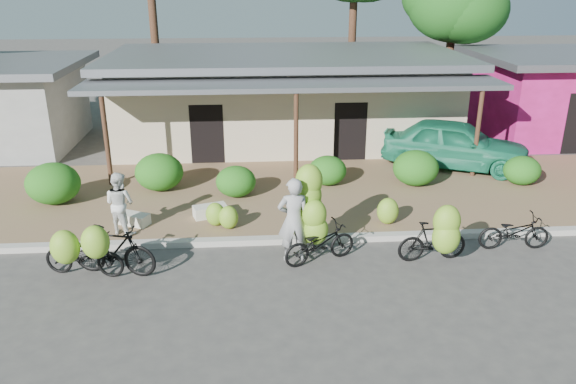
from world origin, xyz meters
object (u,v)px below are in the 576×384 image
object	(u,v)px
bike_right	(438,237)
bike_far_right	(514,232)
tree_near_right	(450,2)
bike_far_left	(81,254)
bike_left	(111,249)
sack_near	(210,211)
sack_far	(134,219)
bystander	(120,203)
bike_center	(314,223)
teal_van	(455,144)
vendor	(294,220)

from	to	relation	value
bike_right	bike_far_right	distance (m)	2.19
tree_near_right	bike_far_left	size ratio (longest dim) A/B	3.51
bike_left	sack_near	world-z (taller)	bike_left
tree_near_right	bike_far_right	world-z (taller)	tree_near_right
sack_near	sack_far	xyz separation A→B (m)	(-1.89, -0.37, -0.01)
bike_right	sack_far	distance (m)	7.45
bike_far_left	tree_near_right	bearing A→B (deg)	-29.08
bike_right	bystander	distance (m)	7.48
tree_near_right	sack_near	bearing A→B (deg)	-131.27
bike_far_left	bike_center	xyz separation A→B (m)	(5.00, 0.59, 0.30)
bike_right	sack_far	size ratio (longest dim) A/B	2.17
tree_near_right	bike_far_left	bearing A→B (deg)	-131.44
bike_center	bike_right	world-z (taller)	bike_center
bike_far_right	bystander	size ratio (longest dim) A/B	1.08
bike_center	bike_far_right	xyz separation A→B (m)	(4.72, 0.06, -0.42)
tree_near_right	teal_van	world-z (taller)	tree_near_right
tree_near_right	sack_near	xyz separation A→B (m)	(-9.79, -11.15, -4.71)
tree_near_right	teal_van	size ratio (longest dim) A/B	1.42
bike_right	sack_near	xyz separation A→B (m)	(-5.13, 2.81, -0.43)
tree_near_right	bystander	size ratio (longest dim) A/B	4.20
bike_center	sack_far	world-z (taller)	bike_center
bike_center	sack_near	world-z (taller)	bike_center
tree_near_right	bike_right	world-z (taller)	tree_near_right
bike_left	bystander	xyz separation A→B (m)	(-0.19, 1.95, 0.26)
bike_far_left	bike_left	xyz separation A→B (m)	(0.64, 0.00, 0.09)
bike_far_left	sack_near	bearing A→B (deg)	-29.73
teal_van	vendor	bearing A→B (deg)	160.04
bike_left	vendor	distance (m)	3.94
bike_far_right	bystander	xyz separation A→B (m)	(-9.28, 1.30, 0.46)
sack_near	bike_center	bearing A→B (deg)	-41.82
bike_far_right	teal_van	distance (m)	5.74
bystander	teal_van	bearing A→B (deg)	-126.35
vendor	bike_left	bearing A→B (deg)	5.36
bystander	teal_van	distance (m)	10.79
sack_near	teal_van	size ratio (longest dim) A/B	0.18
bike_center	bystander	world-z (taller)	bike_center
tree_near_right	sack_far	xyz separation A→B (m)	(-11.68, -11.52, -4.72)
sack_near	vendor	xyz separation A→B (m)	(2.01, -2.30, 0.71)
bike_center	tree_near_right	bearing A→B (deg)	-50.29
vendor	teal_van	xyz separation A→B (m)	(5.76, 5.84, -0.07)
bike_far_right	tree_near_right	bearing A→B (deg)	-8.89
bike_left	sack_far	xyz separation A→B (m)	(0.00, 2.43, -0.38)
teal_van	bike_right	bearing A→B (deg)	-177.91
bike_center	sack_near	distance (m)	3.37
sack_near	tree_near_right	bearing A→B (deg)	48.73
bystander	vendor	bearing A→B (deg)	-169.86
bike_center	sack_far	xyz separation A→B (m)	(-4.36, 1.85, -0.59)
bike_far_left	sack_near	distance (m)	3.78
vendor	bike_far_left	bearing A→B (deg)	4.35
bystander	sack_near	bearing A→B (deg)	-128.17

